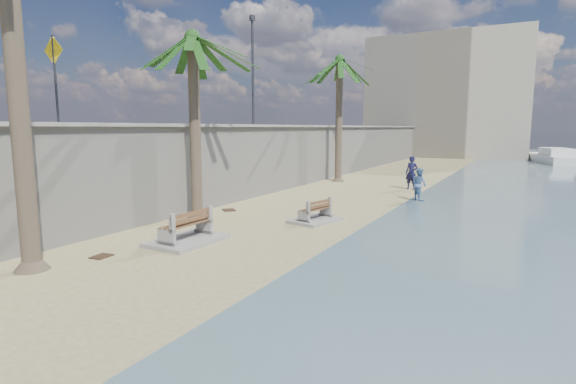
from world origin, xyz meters
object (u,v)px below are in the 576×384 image
(bench_near, at_px, (186,229))
(palm_mid, at_px, (192,40))
(palm_back, at_px, (340,61))
(yacht_far, at_px, (552,159))
(person_b, at_px, (419,182))
(bench_far, at_px, (315,213))
(person_a, at_px, (412,170))

(bench_near, relative_size, palm_mid, 0.30)
(palm_back, xyz_separation_m, yacht_far, (12.89, 24.82, -7.21))
(yacht_far, bearing_deg, person_b, 152.33)
(palm_back, distance_m, person_b, 10.67)
(palm_mid, relative_size, yacht_far, 0.81)
(bench_far, relative_size, person_b, 1.21)
(bench_near, xyz_separation_m, person_a, (3.26, 15.15, 0.66))
(bench_far, distance_m, palm_mid, 7.80)
(palm_mid, height_order, yacht_far, palm_mid)
(yacht_far, bearing_deg, palm_back, 137.18)
(bench_near, relative_size, yacht_far, 0.24)
(bench_far, bearing_deg, person_b, 71.00)
(palm_mid, height_order, palm_back, palm_back)
(bench_near, distance_m, bench_far, 5.10)
(palm_mid, relative_size, person_b, 4.40)
(person_a, xyz_separation_m, person_b, (1.22, -3.74, -0.21))
(bench_near, height_order, person_b, person_b)
(palm_back, relative_size, person_b, 4.94)
(bench_near, xyz_separation_m, yacht_far, (11.07, 41.65, -0.07))
(palm_mid, relative_size, person_a, 3.55)
(bench_far, bearing_deg, palm_back, 108.01)
(person_a, bearing_deg, person_b, -63.54)
(bench_far, distance_m, person_b, 7.19)
(bench_far, xyz_separation_m, person_b, (2.34, 6.78, 0.52))
(person_a, bearing_deg, bench_near, -93.80)
(bench_near, xyz_separation_m, bench_far, (2.15, 4.63, -0.07))
(person_b, bearing_deg, person_a, -29.38)
(palm_mid, height_order, person_a, palm_mid)
(palm_mid, xyz_separation_m, yacht_far, (13.28, 38.44, -6.31))
(bench_near, bearing_deg, yacht_far, 75.12)
(bench_near, distance_m, yacht_far, 43.09)
(person_a, height_order, yacht_far, person_a)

